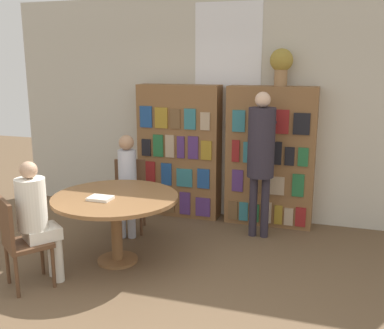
# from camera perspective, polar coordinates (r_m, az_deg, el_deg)

# --- Properties ---
(wall_back) EXTENTS (6.40, 0.07, 3.00)m
(wall_back) POSITION_cam_1_polar(r_m,az_deg,el_deg) (6.20, 4.53, 7.02)
(wall_back) COLOR beige
(wall_back) RESTS_ON ground_plane
(bookshelf_left) EXTENTS (1.14, 0.34, 1.84)m
(bookshelf_left) POSITION_cam_1_polar(r_m,az_deg,el_deg) (6.28, -1.61, 1.68)
(bookshelf_left) COLOR brown
(bookshelf_left) RESTS_ON ground_plane
(bookshelf_right) EXTENTS (1.14, 0.34, 1.84)m
(bookshelf_right) POSITION_cam_1_polar(r_m,az_deg,el_deg) (5.99, 9.89, 0.93)
(bookshelf_right) COLOR brown
(bookshelf_right) RESTS_ON ground_plane
(flower_vase) EXTENTS (0.29, 0.29, 0.47)m
(flower_vase) POSITION_cam_1_polar(r_m,az_deg,el_deg) (5.85, 11.28, 12.47)
(flower_vase) COLOR #997047
(flower_vase) RESTS_ON bookshelf_right
(reading_table) EXTENTS (1.34, 1.34, 0.75)m
(reading_table) POSITION_cam_1_polar(r_m,az_deg,el_deg) (4.88, -9.67, -5.15)
(reading_table) COLOR brown
(reading_table) RESTS_ON ground_plane
(chair_near_camera) EXTENTS (0.56, 0.56, 0.90)m
(chair_near_camera) POSITION_cam_1_polar(r_m,az_deg,el_deg) (4.61, -21.08, -8.75)
(chair_near_camera) COLOR brown
(chair_near_camera) RESTS_ON ground_plane
(chair_left_side) EXTENTS (0.50, 0.50, 0.90)m
(chair_left_side) POSITION_cam_1_polar(r_m,az_deg,el_deg) (5.87, -7.93, -3.34)
(chair_left_side) COLOR brown
(chair_left_side) RESTS_ON ground_plane
(seated_reader_left) EXTENTS (0.31, 0.38, 1.26)m
(seated_reader_left) POSITION_cam_1_polar(r_m,az_deg,el_deg) (5.64, -8.26, -1.92)
(seated_reader_left) COLOR #B2B7C6
(seated_reader_left) RESTS_ON ground_plane
(seated_reader_right) EXTENTS (0.42, 0.43, 1.24)m
(seated_reader_right) POSITION_cam_1_polar(r_m,az_deg,el_deg) (4.58, -19.13, -6.02)
(seated_reader_right) COLOR silver
(seated_reader_right) RESTS_ON ground_plane
(librarian_standing) EXTENTS (0.33, 0.60, 1.80)m
(librarian_standing) POSITION_cam_1_polar(r_m,az_deg,el_deg) (5.47, 8.78, 1.96)
(librarian_standing) COLOR #28232D
(librarian_standing) RESTS_ON ground_plane
(open_book_on_table) EXTENTS (0.24, 0.18, 0.03)m
(open_book_on_table) POSITION_cam_1_polar(r_m,az_deg,el_deg) (4.75, -11.56, -4.21)
(open_book_on_table) COLOR silver
(open_book_on_table) RESTS_ON reading_table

